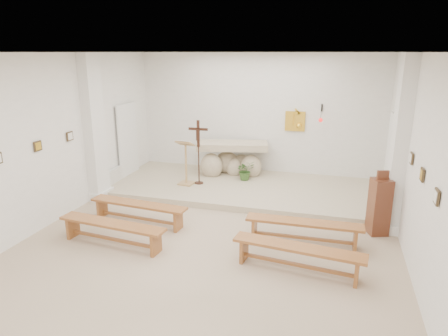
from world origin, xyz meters
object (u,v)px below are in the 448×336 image
(altar, at_px, (231,161))
(bench_left_front, at_px, (138,208))
(lectern, at_px, (186,162))
(bench_left_second, at_px, (112,228))
(crucifix_stand, at_px, (198,148))
(bench_right_second, at_px, (298,253))
(bench_right_front, at_px, (304,227))
(donation_pedestal, at_px, (379,206))

(altar, bearing_deg, bench_left_front, -120.31)
(altar, xyz_separation_m, lectern, (-0.90, -1.23, 0.21))
(bench_left_front, xyz_separation_m, bench_left_second, (0.00, -1.04, 0.00))
(crucifix_stand, distance_m, bench_left_second, 3.61)
(crucifix_stand, xyz_separation_m, bench_right_second, (2.94, -3.49, -0.78))
(altar, distance_m, crucifix_stand, 1.36)
(bench_left_second, xyz_separation_m, bench_right_second, (3.43, 0.00, 0.00))
(lectern, distance_m, bench_right_front, 3.99)
(altar, distance_m, bench_left_front, 3.69)
(altar, bearing_deg, lectern, -139.37)
(crucifix_stand, xyz_separation_m, bench_right_front, (2.94, -2.45, -0.78))
(bench_left_front, xyz_separation_m, bench_right_second, (3.43, -1.04, 0.00))
(bench_right_second, bearing_deg, altar, 124.03)
(bench_right_front, bearing_deg, bench_left_front, 179.05)
(donation_pedestal, bearing_deg, altar, 124.33)
(donation_pedestal, distance_m, bench_right_front, 1.64)
(bench_right_front, bearing_deg, altar, 122.67)
(lectern, relative_size, donation_pedestal, 0.92)
(donation_pedestal, height_order, bench_left_second, donation_pedestal)
(lectern, bearing_deg, altar, 59.42)
(crucifix_stand, bearing_deg, lectern, -153.63)
(lectern, distance_m, bench_left_second, 3.36)
(lectern, bearing_deg, bench_right_second, -40.02)
(bench_left_second, distance_m, bench_right_second, 3.43)
(bench_left_front, bearing_deg, crucifix_stand, 84.00)
(bench_right_front, relative_size, bench_right_second, 0.99)
(bench_left_front, height_order, bench_right_second, same)
(bench_right_second, bearing_deg, bench_left_second, -173.14)
(altar, relative_size, bench_left_front, 0.95)
(crucifix_stand, relative_size, bench_right_front, 0.77)
(altar, height_order, bench_right_front, altar)
(bench_left_front, distance_m, bench_left_second, 1.04)
(crucifix_stand, distance_m, bench_right_second, 4.63)
(altar, bearing_deg, crucifix_stand, -132.25)
(altar, relative_size, crucifix_stand, 1.23)
(bench_right_front, bearing_deg, crucifix_stand, 139.29)
(altar, relative_size, bench_left_second, 0.95)
(lectern, xyz_separation_m, bench_right_front, (3.25, -2.29, -0.41))
(altar, xyz_separation_m, bench_right_front, (2.34, -3.52, -0.19))
(bench_right_front, height_order, bench_left_second, same)
(altar, xyz_separation_m, bench_left_front, (-1.09, -3.52, -0.19))
(lectern, height_order, bench_left_front, lectern)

